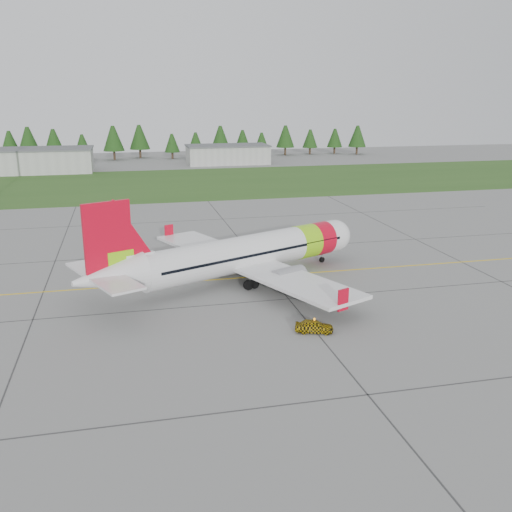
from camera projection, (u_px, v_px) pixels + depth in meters
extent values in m
plane|color=gray|center=(192.00, 307.00, 56.71)|extent=(320.00, 320.00, 0.00)
cylinder|color=silver|center=(250.00, 252.00, 64.39)|extent=(25.87, 14.38, 3.98)
sphere|color=silver|center=(334.00, 235.00, 72.05)|extent=(3.98, 3.98, 3.98)
cone|color=silver|center=(109.00, 277.00, 54.58)|extent=(8.14, 6.53, 3.98)
cube|color=black|center=(336.00, 232.00, 72.13)|extent=(2.57, 3.09, 0.57)
cylinder|color=#8EDE10|center=(304.00, 241.00, 69.11)|extent=(4.07, 4.79, 4.06)
cylinder|color=red|center=(319.00, 239.00, 70.52)|extent=(3.70, 4.62, 4.06)
cube|color=silver|center=(246.00, 263.00, 64.41)|extent=(18.35, 32.13, 0.37)
cube|color=red|center=(169.00, 232.00, 76.14)|extent=(1.19, 0.66, 2.04)
cube|color=red|center=(343.00, 300.00, 51.19)|extent=(1.19, 0.66, 2.04)
cylinder|color=gray|center=(230.00, 254.00, 69.76)|extent=(4.23, 3.45, 2.14)
cylinder|color=gray|center=(289.00, 277.00, 61.13)|extent=(4.23, 3.45, 2.14)
cube|color=red|center=(108.00, 242.00, 53.75)|extent=(4.44, 2.24, 7.75)
cube|color=#8EDE10|center=(121.00, 263.00, 55.02)|extent=(2.60, 1.47, 2.45)
cube|color=silver|center=(103.00, 275.00, 54.21)|extent=(7.73, 12.05, 0.22)
cylinder|color=slate|center=(322.00, 257.00, 71.55)|extent=(0.18, 0.18, 1.43)
cylinder|color=black|center=(322.00, 259.00, 71.65)|extent=(0.75, 0.54, 0.69)
cylinder|color=slate|center=(225.00, 267.00, 66.31)|extent=(0.22, 0.22, 1.94)
cylinder|color=black|center=(222.00, 272.00, 66.19)|extent=(1.16, 0.85, 1.06)
cylinder|color=slate|center=(254.00, 280.00, 61.91)|extent=(0.22, 0.22, 1.94)
cylinder|color=black|center=(251.00, 284.00, 61.80)|extent=(1.16, 0.85, 1.06)
imported|color=gold|center=(315.00, 314.00, 50.22)|extent=(1.52, 1.65, 3.39)
imported|color=silver|center=(114.00, 197.00, 103.33)|extent=(2.13, 2.07, 4.85)
cube|color=#30561E|center=(150.00, 184.00, 133.52)|extent=(320.00, 50.00, 0.03)
cube|color=gold|center=(184.00, 282.00, 64.20)|extent=(120.00, 0.25, 0.02)
cube|color=#A8A8A3|center=(31.00, 161.00, 152.43)|extent=(32.00, 14.00, 6.00)
cube|color=#A8A8A3|center=(228.00, 155.00, 171.96)|extent=(24.00, 12.00, 5.20)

